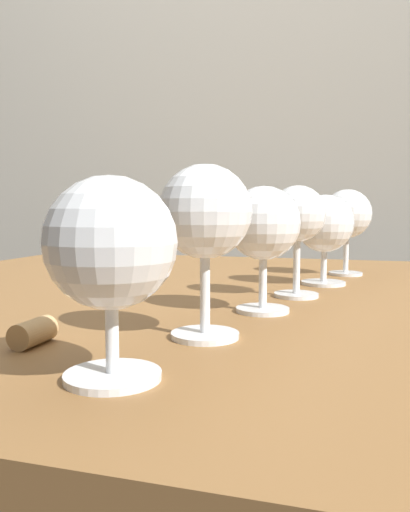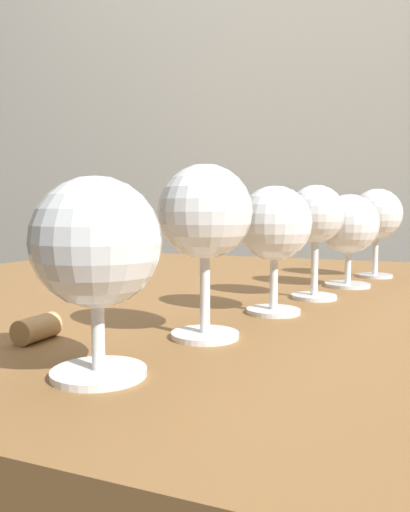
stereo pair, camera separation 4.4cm
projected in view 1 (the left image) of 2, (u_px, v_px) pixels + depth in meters
back_wall at (293, 81)px, 1.66m from camera, size 5.00×0.08×2.60m
dining_table at (205, 356)px, 0.73m from camera, size 1.10×1.00×0.76m
wine_glass_white at (111, 247)px, 0.33m from camera, size 0.09×0.09×0.14m
wine_glass_port at (205, 217)px, 0.44m from camera, size 0.08×0.08×0.15m
wine_glass_rose at (263, 226)px, 0.55m from camera, size 0.08×0.08×0.14m
wine_glass_amber at (297, 217)px, 0.65m from camera, size 0.07×0.07×0.15m
wine_glass_pinot at (325, 225)px, 0.76m from camera, size 0.09×0.09×0.14m
wine_glass_empty at (347, 216)px, 0.87m from camera, size 0.08×0.08×0.15m
cork at (33, 332)px, 0.42m from camera, size 0.02×0.04×0.02m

